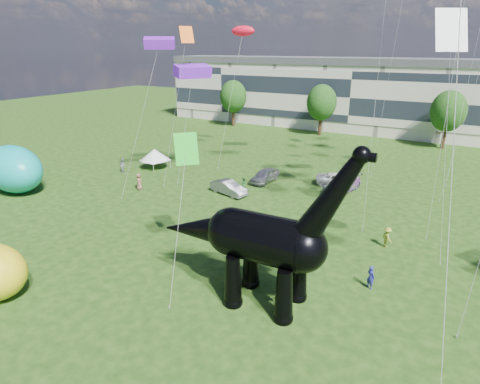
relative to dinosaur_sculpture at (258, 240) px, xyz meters
The scene contains 13 objects.
ground 5.46m from the dinosaur_sculpture, 111.59° to the right, with size 220.00×220.00×0.00m, color #16330C.
terrace_row 59.44m from the dinosaur_sculpture, 99.02° to the left, with size 78.00×11.00×12.00m, color beige.
tree_far_left 58.76m from the dinosaur_sculpture, 122.23° to the left, with size 5.20×5.20×9.44m.
tree_mid_left 51.47m from the dinosaur_sculpture, 105.01° to the left, with size 5.20×5.20×9.44m.
tree_mid_right 50.16m from the dinosaur_sculpture, 82.34° to the left, with size 5.20×5.20×9.44m.
dinosaur_sculpture is the anchor object (origin of this frame).
car_silver 23.55m from the dinosaur_sculpture, 115.43° to the left, with size 1.87×4.64×1.58m, color #B2B1B6.
car_grey 19.56m from the dinosaur_sculpture, 126.76° to the left, with size 1.54×4.43×1.46m, color slate.
car_white 24.57m from the dinosaur_sculpture, 95.26° to the left, with size 2.26×4.89×1.36m, color white.
car_dark 22.70m from the dinosaur_sculpture, 93.10° to the left, with size 2.32×5.71×1.66m, color #595960.
gazebo_left 31.53m from the dinosaur_sculpture, 142.63° to the left, with size 4.35×4.35×2.57m.
inflatable_teal 32.55m from the dinosaur_sculpture, behind, with size 8.17×5.10×5.10m, color #0EA9A8.
visitors 13.19m from the dinosaur_sculpture, 109.72° to the left, with size 48.06×41.93×1.88m.
Camera 1 is at (11.10, -15.86, 15.00)m, focal length 30.00 mm.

